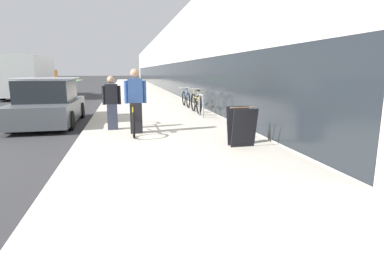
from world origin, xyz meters
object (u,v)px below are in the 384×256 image
object	(u,v)px
person_bystander	(112,103)
cruiser_bike_nearest	(196,103)
person_rider	(136,101)
cruiser_bike_middle	(186,99)
sandwich_board_sign	(241,126)
tandem_bicycle	(133,118)
bike_rack_hoop	(201,103)
moving_truck	(28,77)
parked_sedan_curbside	(48,105)

from	to	relation	value
person_bystander	cruiser_bike_nearest	world-z (taller)	person_bystander
person_rider	cruiser_bike_middle	bearing A→B (deg)	66.05
cruiser_bike_nearest	sandwich_board_sign	bearing A→B (deg)	-92.77
cruiser_bike_nearest	sandwich_board_sign	distance (m)	5.61
person_bystander	sandwich_board_sign	xyz separation A→B (m)	(2.93, -2.66, -0.33)
tandem_bicycle	bike_rack_hoop	size ratio (longest dim) A/B	3.19
tandem_bicycle	bike_rack_hoop	xyz separation A→B (m)	(2.57, 2.10, 0.15)
cruiser_bike_nearest	moving_truck	distance (m)	13.96
cruiser_bike_nearest	parked_sedan_curbside	distance (m)	5.46
cruiser_bike_nearest	parked_sedan_curbside	bearing A→B (deg)	-169.81
person_bystander	bike_rack_hoop	size ratio (longest dim) A/B	1.84
parked_sedan_curbside	moving_truck	size ratio (longest dim) A/B	0.60
person_bystander	person_rider	bearing A→B (deg)	-45.63
person_rider	cruiser_bike_middle	distance (m)	6.37
cruiser_bike_middle	moving_truck	xyz separation A→B (m)	(-9.18, 8.32, 0.92)
cruiser_bike_middle	person_rider	bearing A→B (deg)	-113.95
moving_truck	bike_rack_hoop	bearing A→B (deg)	-52.12
person_rider	bike_rack_hoop	bearing A→B (deg)	44.74
tandem_bicycle	moving_truck	distance (m)	15.26
cruiser_bike_nearest	parked_sedan_curbside	size ratio (longest dim) A/B	0.42
cruiser_bike_middle	moving_truck	world-z (taller)	moving_truck
bike_rack_hoop	cruiser_bike_nearest	size ratio (longest dim) A/B	0.49
person_bystander	cruiser_bike_middle	bearing A→B (deg)	57.80
person_rider	tandem_bicycle	bearing A→B (deg)	104.53
person_rider	moving_truck	size ratio (longest dim) A/B	0.26
cruiser_bike_nearest	cruiser_bike_middle	size ratio (longest dim) A/B	0.99
cruiser_bike_nearest	parked_sedan_curbside	world-z (taller)	parked_sedan_curbside
sandwich_board_sign	parked_sedan_curbside	bearing A→B (deg)	137.74
cruiser_bike_nearest	cruiser_bike_middle	bearing A→B (deg)	89.25
person_rider	parked_sedan_curbside	size ratio (longest dim) A/B	0.43
bike_rack_hoop	parked_sedan_curbside	size ratio (longest dim) A/B	0.21
cruiser_bike_middle	parked_sedan_curbside	bearing A→B (deg)	-149.67
tandem_bicycle	person_rider	world-z (taller)	person_rider
parked_sedan_curbside	moving_truck	xyz separation A→B (m)	(-3.78, 11.48, 0.73)
parked_sedan_curbside	bike_rack_hoop	bearing A→B (deg)	-2.07
cruiser_bike_middle	cruiser_bike_nearest	bearing A→B (deg)	-90.75
moving_truck	cruiser_bike_middle	bearing A→B (deg)	-42.18
bike_rack_hoop	cruiser_bike_middle	size ratio (longest dim) A/B	0.49
bike_rack_hoop	sandwich_board_sign	distance (m)	4.45
tandem_bicycle	moving_truck	xyz separation A→B (m)	(-6.51, 13.77, 0.94)
person_rider	person_bystander	world-z (taller)	person_rider
sandwich_board_sign	cruiser_bike_nearest	bearing A→B (deg)	87.23
person_rider	cruiser_bike_middle	xyz separation A→B (m)	(2.58, 5.81, -0.50)
person_bystander	moving_truck	bearing A→B (deg)	113.84
person_rider	bike_rack_hoop	xyz separation A→B (m)	(2.48, 2.45, -0.37)
cruiser_bike_middle	moving_truck	distance (m)	12.42
person_rider	moving_truck	world-z (taller)	moving_truck
tandem_bicycle	bike_rack_hoop	bearing A→B (deg)	39.32
person_bystander	bike_rack_hoop	distance (m)	3.61
moving_truck	person_bystander	bearing A→B (deg)	-66.16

